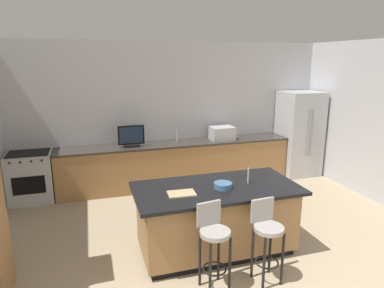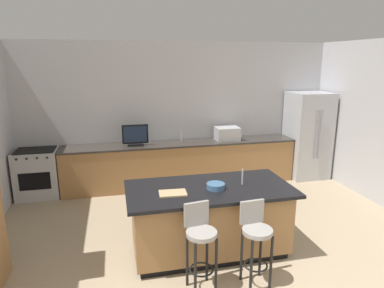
{
  "view_description": "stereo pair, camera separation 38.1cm",
  "coord_description": "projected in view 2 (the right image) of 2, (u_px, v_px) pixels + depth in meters",
  "views": [
    {
      "loc": [
        -1.68,
        -1.71,
        2.53
      ],
      "look_at": [
        -0.09,
        3.48,
        1.17
      ],
      "focal_mm": 31.65,
      "sensor_mm": 36.0,
      "label": 1
    },
    {
      "loc": [
        -1.31,
        -1.8,
        2.53
      ],
      "look_at": [
        -0.09,
        3.48,
        1.17
      ],
      "focal_mm": 31.65,
      "sensor_mm": 36.0,
      "label": 2
    }
  ],
  "objects": [
    {
      "name": "bar_stool_left",
      "position": [
        200.0,
        240.0,
        3.72
      ],
      "size": [
        0.34,
        0.36,
        1.0
      ],
      "rotation": [
        0.0,
        0.0,
        0.15
      ],
      "color": "gray",
      "rests_on": "ground_plane"
    },
    {
      "name": "bar_stool_right",
      "position": [
        256.0,
        237.0,
        3.82
      ],
      "size": [
        0.34,
        0.35,
        0.98
      ],
      "rotation": [
        0.0,
        0.0,
        0.08
      ],
      "color": "gray",
      "rests_on": "ground_plane"
    },
    {
      "name": "cell_phone",
      "position": [
        216.0,
        188.0,
        4.35
      ],
      "size": [
        0.11,
        0.16,
        0.01
      ],
      "primitive_type": "cube",
      "rotation": [
        0.0,
        0.0,
        -0.28
      ],
      "color": "black",
      "rests_on": "kitchen_island"
    },
    {
      "name": "range_oven",
      "position": [
        38.0,
        173.0,
        6.33
      ],
      "size": [
        0.77,
        0.63,
        0.92
      ],
      "color": "#B7BABF",
      "rests_on": "ground_plane"
    },
    {
      "name": "fruit_bowl",
      "position": [
        216.0,
        186.0,
        4.32
      ],
      "size": [
        0.24,
        0.24,
        0.07
      ],
      "primitive_type": "cylinder",
      "color": "#3F668C",
      "rests_on": "kitchen_island"
    },
    {
      "name": "kitchen_island",
      "position": [
        209.0,
        219.0,
        4.49
      ],
      "size": [
        2.15,
        1.06,
        0.92
      ],
      "color": "black",
      "rests_on": "ground_plane"
    },
    {
      "name": "refrigerator",
      "position": [
        307.0,
        135.0,
        7.35
      ],
      "size": [
        0.82,
        0.8,
        1.85
      ],
      "color": "#B7BABF",
      "rests_on": "ground_plane"
    },
    {
      "name": "cutting_board",
      "position": [
        173.0,
        193.0,
        4.16
      ],
      "size": [
        0.35,
        0.25,
        0.02
      ],
      "primitive_type": "cube",
      "rotation": [
        0.0,
        0.0,
        -0.06
      ],
      "color": "tan",
      "rests_on": "kitchen_island"
    },
    {
      "name": "counter_back",
      "position": [
        182.0,
        164.0,
        6.93
      ],
      "size": [
        4.72,
        0.62,
        0.9
      ],
      "color": "#9E7042",
      "rests_on": "ground_plane"
    },
    {
      "name": "wall_back",
      "position": [
        179.0,
        113.0,
        7.06
      ],
      "size": [
        6.94,
        0.12,
        2.88
      ],
      "primitive_type": "cube",
      "color": "#BCBCC1",
      "rests_on": "ground_plane"
    },
    {
      "name": "microwave",
      "position": [
        227.0,
        134.0,
        7.0
      ],
      "size": [
        0.48,
        0.36,
        0.27
      ],
      "primitive_type": "cube",
      "color": "#B7BABF",
      "rests_on": "counter_back"
    },
    {
      "name": "sink_faucet_back",
      "position": [
        182.0,
        136.0,
        6.89
      ],
      "size": [
        0.02,
        0.02,
        0.24
      ],
      "primitive_type": "cylinder",
      "color": "#B2B2B7",
      "rests_on": "counter_back"
    },
    {
      "name": "tv_monitor",
      "position": [
        135.0,
        136.0,
        6.53
      ],
      "size": [
        0.5,
        0.16,
        0.42
      ],
      "color": "black",
      "rests_on": "counter_back"
    },
    {
      "name": "sink_faucet_island",
      "position": [
        242.0,
        177.0,
        4.45
      ],
      "size": [
        0.02,
        0.02,
        0.22
      ],
      "primitive_type": "cylinder",
      "color": "#B2B2B7",
      "rests_on": "kitchen_island"
    }
  ]
}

